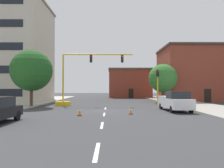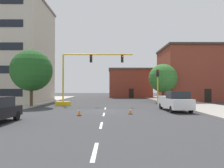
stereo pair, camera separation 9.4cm
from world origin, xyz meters
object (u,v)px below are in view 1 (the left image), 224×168
Objects in this scene: tree_left_near at (32,71)px; pickup_truck_white at (175,101)px; traffic_light_pole_right at (158,79)px; tree_right_mid at (163,78)px; traffic_signal_gantry at (73,88)px; traffic_cone_roadside_b at (131,111)px; tree_right_far at (162,76)px; traffic_cone_roadside_a at (80,112)px.

pickup_truck_white is at bearing -15.00° from tree_left_near.
traffic_light_pole_right is 0.79× the size of tree_right_mid.
tree_right_mid is 12.57m from pickup_truck_white.
traffic_signal_gantry is 11.46m from traffic_cone_roadside_b.
tree_left_near is (-15.91, -3.09, 0.89)m from traffic_light_pole_right.
tree_right_far is 25.49m from traffic_cone_roadside_a.
pickup_truck_white is at bearing -98.53° from tree_right_mid.
traffic_light_pole_right is 6.90× the size of traffic_cone_roadside_a.
traffic_light_pole_right is 0.70× the size of tree_left_near.
traffic_light_pole_right is at bearing 10.99° from tree_left_near.
tree_right_far is at bearing 77.10° from tree_right_mid.
tree_right_far reaches higher than pickup_truck_white.
tree_left_near is at bearing -153.32° from traffic_signal_gantry.
traffic_light_pole_right is 11.40m from traffic_cone_roadside_b.
traffic_signal_gantry is 18.88m from tree_right_far.
tree_right_mid is 1.12× the size of pickup_truck_white.
tree_right_far is 6.47m from tree_right_mid.
tree_left_near is 1.04× the size of tree_right_far.
tree_right_far is at bearing 38.86° from traffic_signal_gantry.
tree_right_far is 18.99m from pickup_truck_white.
tree_left_near reaches higher than traffic_cone_roadside_a.
tree_right_far is at bearing 69.12° from traffic_cone_roadside_b.
tree_left_near is 11.66× the size of traffic_cone_roadside_b.
traffic_cone_roadside_b is (6.63, -9.13, -2.01)m from traffic_signal_gantry.
tree_right_far reaches higher than traffic_cone_roadside_b.
traffic_signal_gantry is at bearing 26.68° from tree_left_near.
tree_left_near reaches higher than tree_right_far.
tree_right_mid is at bearing 68.32° from traffic_light_pole_right.
tree_right_far is at bearing 36.23° from tree_left_near.
tree_left_near reaches higher than traffic_cone_roadside_b.
traffic_cone_roadside_a reaches higher than traffic_cone_roadside_b.
tree_right_far is at bearing 79.97° from pickup_truck_white.
pickup_truck_white is 9.78m from traffic_cone_roadside_a.
tree_left_near reaches higher than pickup_truck_white.
traffic_cone_roadside_a is at bearing -77.55° from traffic_signal_gantry.
traffic_cone_roadside_b is (-4.72, -2.52, -0.69)m from pickup_truck_white.
tree_right_mid is (1.88, 4.73, 0.34)m from traffic_light_pole_right.
traffic_cone_roadside_a is (-9.11, -3.52, -0.63)m from pickup_truck_white.
traffic_signal_gantry is at bearing 125.98° from traffic_cone_roadside_b.
tree_left_near is 1.13× the size of tree_right_mid.
tree_left_near is at bearing -143.77° from tree_right_far.
traffic_light_pole_right is at bearing -106.77° from tree_right_far.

